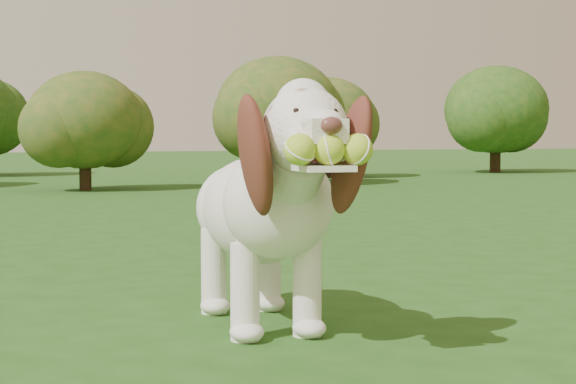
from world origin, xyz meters
name	(u,v)px	position (x,y,z in m)	size (l,w,h in m)	color
ground	(362,314)	(0.00, 0.00, 0.00)	(80.00, 80.00, 0.00)	#204714
dog	(265,201)	(-0.44, -0.08, 0.44)	(0.56, 1.28, 0.83)	white
shrub_c	(85,120)	(0.98, 8.32, 0.89)	(1.46, 1.46, 1.51)	#382314
shrub_h	(496,110)	(9.49, 10.64, 1.21)	(1.98, 1.98, 2.06)	#382314
shrub_f	(327,119)	(5.51, 10.16, 0.99)	(1.62, 1.62, 1.68)	#382314
shrub_d	(277,109)	(3.74, 8.43, 1.07)	(1.75, 1.75, 1.82)	#382314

